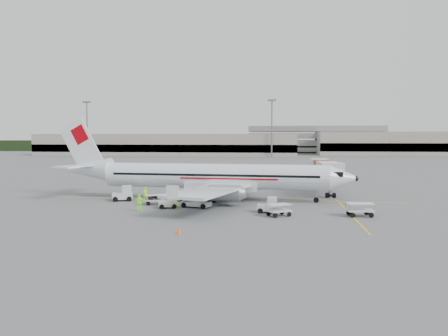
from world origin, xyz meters
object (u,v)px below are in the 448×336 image
Objects in this scene: aircraft at (215,159)px; jet_bridge at (323,176)px; tug_fore at (267,205)px; tug_aft at (122,193)px; belt_loader at (196,197)px; tug_mid at (168,201)px.

aircraft is 2.12× the size of jet_bridge.
jet_bridge is 19.74m from tug_fore.
aircraft is 15.15× the size of tug_aft.
aircraft is at bearing 129.85° from tug_fore.
aircraft reaches higher than jet_bridge.
aircraft is at bearing -147.67° from jet_bridge.
belt_loader is 2.16× the size of tug_mid.
tug_aft reaches higher than tug_fore.
jet_bridge is at bearing 68.95° from tug_fore.
belt_loader is at bearing -38.79° from tug_aft.
belt_loader is 8.24m from tug_fore.
tug_mid is 0.83× the size of tug_aft.
belt_loader is 2.08× the size of tug_fore.
tug_aft is at bearing -157.07° from jet_bridge.
tug_mid is 8.23m from tug_aft.
tug_fore is (7.87, -2.39, -0.37)m from belt_loader.
jet_bridge is 24.80m from tug_mid.
jet_bridge reaches higher than tug_aft.
aircraft reaches higher than tug_fore.
aircraft is 8.42× the size of belt_loader.
belt_loader reaches higher than tug_mid.
belt_loader is 3.11m from tug_mid.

